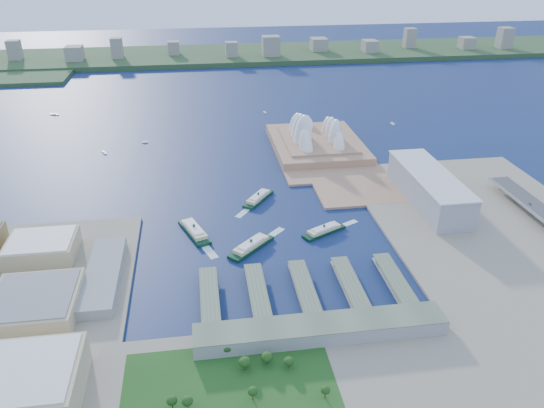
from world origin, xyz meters
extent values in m
plane|color=#0F1C46|center=(0.00, 0.00, 0.00)|extent=(3000.00, 3000.00, 0.00)
cube|color=gray|center=(240.00, -50.00, 1.50)|extent=(240.00, 500.00, 3.00)
cube|color=#A5795A|center=(107.50, 260.00, 1.50)|extent=(135.00, 220.00, 3.00)
cube|color=#2D4926|center=(0.00, 980.00, 6.00)|extent=(2200.00, 260.00, 12.00)
cube|color=gray|center=(195.00, 80.00, 20.50)|extent=(45.00, 155.00, 35.00)
cube|color=gray|center=(15.00, -135.00, 9.00)|extent=(200.00, 28.00, 12.00)
imported|color=slate|center=(296.00, 32.78, 15.47)|extent=(1.73, 4.25, 1.23)
camera|label=1|loc=(-70.68, -453.26, 285.07)|focal=35.00mm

